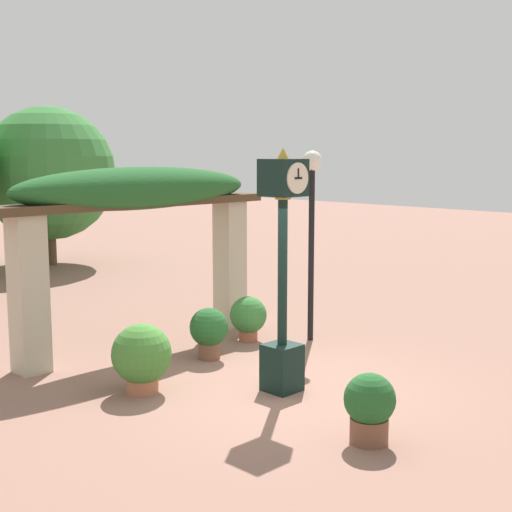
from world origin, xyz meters
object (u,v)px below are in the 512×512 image
(potted_plant_near_right, at_px, (370,406))
(lamp_post, at_px, (312,203))
(pedestal_clock, at_px, (283,273))
(potted_plant_far_left, at_px, (209,330))
(potted_plant_far_right, at_px, (142,356))
(potted_plant_near_left, at_px, (248,316))

(potted_plant_near_right, relative_size, lamp_post, 0.25)
(pedestal_clock, bearing_deg, potted_plant_far_left, 80.66)
(potted_plant_near_right, relative_size, potted_plant_far_right, 0.84)
(pedestal_clock, relative_size, potted_plant_far_left, 4.03)
(potted_plant_far_left, bearing_deg, potted_plant_near_left, 15.52)
(potted_plant_near_left, xyz_separation_m, potted_plant_near_right, (-2.11, -4.07, -0.00))
(pedestal_clock, bearing_deg, potted_plant_near_right, -107.94)
(potted_plant_near_right, bearing_deg, pedestal_clock, 72.06)
(potted_plant_near_left, height_order, potted_plant_far_left, potted_plant_far_left)
(potted_plant_near_right, bearing_deg, potted_plant_near_left, 62.57)
(potted_plant_near_right, xyz_separation_m, potted_plant_far_right, (-0.78, 3.19, 0.08))
(pedestal_clock, relative_size, potted_plant_near_right, 4.12)
(potted_plant_near_left, bearing_deg, potted_plant_near_right, -117.43)
(potted_plant_near_left, relative_size, lamp_post, 0.24)
(potted_plant_near_left, relative_size, potted_plant_far_left, 0.95)
(lamp_post, bearing_deg, potted_plant_near_left, 138.27)
(pedestal_clock, height_order, potted_plant_far_right, pedestal_clock)
(potted_plant_near_left, xyz_separation_m, potted_plant_far_left, (-1.19, -0.33, 0.03))
(potted_plant_near_right, xyz_separation_m, lamp_post, (2.92, 3.35, 1.95))
(potted_plant_far_right, height_order, lamp_post, lamp_post)
(potted_plant_near_right, relative_size, potted_plant_far_left, 0.98)
(potted_plant_near_right, distance_m, potted_plant_far_right, 3.29)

